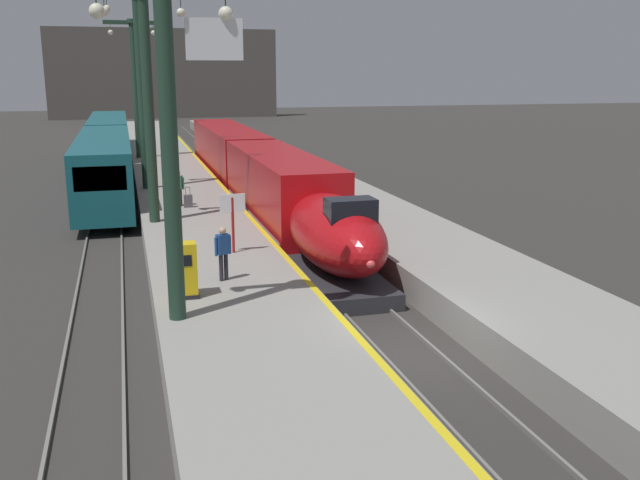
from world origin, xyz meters
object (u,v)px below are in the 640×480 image
object	(u,v)px
station_column_near	(170,113)
passenger_near_edge	(178,186)
station_column_distant	(135,76)
departure_info_board	(233,211)
passenger_mid_platform	(223,249)
highspeed_train_main	(257,173)
regional_train_adjacent	(107,150)
ticket_machine_yellow	(184,272)
station_column_mid	(147,85)
rolling_suitcase	(188,201)
station_column_far	(140,74)

from	to	relation	value
station_column_near	passenger_near_edge	distance (m)	16.72
station_column_distant	departure_info_board	world-z (taller)	station_column_distant
passenger_near_edge	departure_info_board	xyz separation A→B (m)	(1.16, -9.62, 0.52)
station_column_distant	passenger_mid_platform	xyz separation A→B (m)	(1.65, -33.66, -4.96)
highspeed_train_main	departure_info_board	distance (m)	14.30
highspeed_train_main	regional_train_adjacent	distance (m)	14.69
station_column_distant	ticket_machine_yellow	bearing A→B (deg)	-89.43
highspeed_train_main	ticket_machine_yellow	size ratio (longest dim) A/B	24.19
regional_train_adjacent	station_column_mid	world-z (taller)	station_column_mid
passenger_mid_platform	departure_info_board	distance (m)	3.49
passenger_mid_platform	rolling_suitcase	bearing A→B (deg)	89.77
station_column_far	ticket_machine_yellow	world-z (taller)	station_column_far
rolling_suitcase	departure_info_board	bearing A→B (deg)	-85.23
passenger_mid_platform	station_column_distant	bearing A→B (deg)	92.81
station_column_near	station_column_far	size ratio (longest dim) A/B	0.83
passenger_near_edge	station_column_far	bearing A→B (deg)	102.65
passenger_mid_platform	departure_info_board	xyz separation A→B (m)	(0.82, 3.36, 0.52)
station_column_far	station_column_distant	xyz separation A→B (m)	(-0.00, 14.84, -0.23)
station_column_near	station_column_mid	bearing A→B (deg)	90.27
ticket_machine_yellow	departure_info_board	bearing A→B (deg)	65.85
station_column_near	station_column_far	distance (m)	21.96
rolling_suitcase	departure_info_board	distance (m)	9.29
regional_train_adjacent	rolling_suitcase	xyz separation A→B (m)	(3.90, -16.95, -0.77)
station_column_mid	ticket_machine_yellow	size ratio (longest dim) A/B	6.00
highspeed_train_main	passenger_mid_platform	xyz separation A→B (m)	(-4.25, -17.23, 0.12)
regional_train_adjacent	station_column_mid	bearing A→B (deg)	-83.69
station_column_mid	highspeed_train_main	bearing A→B (deg)	52.36
station_column_mid	passenger_near_edge	world-z (taller)	station_column_mid
regional_train_adjacent	passenger_mid_platform	xyz separation A→B (m)	(3.85, -29.48, -0.09)
station_column_far	rolling_suitcase	xyz separation A→B (m)	(1.70, -6.29, -5.88)
station_column_far	passenger_mid_platform	xyz separation A→B (m)	(1.65, -18.82, -5.19)
highspeed_train_main	station_column_far	size ratio (longest dim) A/B	3.71
regional_train_adjacent	passenger_near_edge	xyz separation A→B (m)	(3.51, -16.51, -0.09)
highspeed_train_main	station_column_distant	size ratio (longest dim) A/B	3.87
regional_train_adjacent	station_column_distant	size ratio (longest dim) A/B	3.66
station_column_far	ticket_machine_yellow	bearing A→B (deg)	-89.01
station_column_mid	departure_info_board	distance (m)	7.92
station_column_near	rolling_suitcase	distance (m)	16.52
station_column_far	passenger_mid_platform	size ratio (longest dim) A/B	6.17
passenger_near_edge	rolling_suitcase	distance (m)	0.90
station_column_distant	passenger_near_edge	world-z (taller)	station_column_distant
ticket_machine_yellow	station_column_distant	bearing A→B (deg)	90.57
station_column_distant	rolling_suitcase	xyz separation A→B (m)	(1.70, -21.13, -5.65)
rolling_suitcase	departure_info_board	xyz separation A→B (m)	(0.77, -9.18, 1.20)
passenger_near_edge	ticket_machine_yellow	world-z (taller)	passenger_near_edge
station_column_near	ticket_machine_yellow	world-z (taller)	station_column_near
station_column_near	station_column_distant	distance (m)	36.79
station_column_far	highspeed_train_main	bearing A→B (deg)	-15.09
passenger_near_edge	passenger_mid_platform	bearing A→B (deg)	-88.50
station_column_mid	station_column_far	size ratio (longest dim) A/B	0.92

